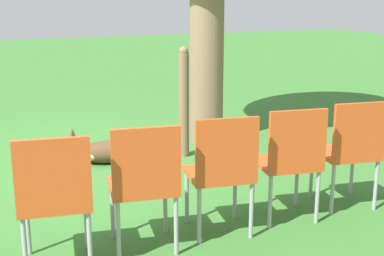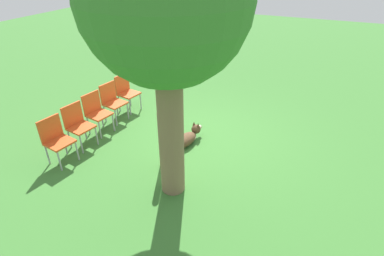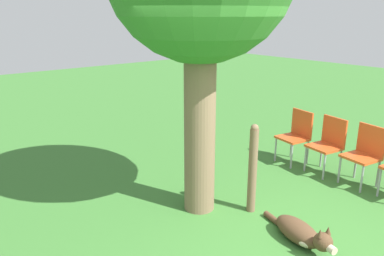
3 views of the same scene
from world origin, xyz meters
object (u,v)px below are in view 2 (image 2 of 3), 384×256
at_px(fence_post, 161,138).
at_px(red_chair_4, 56,138).
at_px(dog, 187,138).
at_px(red_chair_2, 96,110).
at_px(red_chair_1, 112,100).
at_px(red_chair_3, 78,123).
at_px(oak_tree, 166,5).
at_px(red_chair_0, 126,90).

relative_size(fence_post, red_chair_4, 1.30).
xyz_separation_m(dog, fence_post, (0.11, 0.84, 0.46)).
xyz_separation_m(fence_post, red_chair_2, (1.86, -0.51, -0.07)).
distance_m(red_chair_1, red_chair_3, 1.16).
height_order(fence_post, red_chair_2, fence_post).
distance_m(oak_tree, red_chair_3, 3.33).
relative_size(oak_tree, red_chair_0, 4.51).
distance_m(oak_tree, fence_post, 2.39).
relative_size(fence_post, red_chair_2, 1.30).
distance_m(dog, fence_post, 0.97).
xyz_separation_m(red_chair_0, red_chair_2, (-0.03, 1.16, 0.00)).
xyz_separation_m(red_chair_1, red_chair_4, (-0.05, 1.74, 0.00)).
bearing_deg(fence_post, dog, -97.60).
bearing_deg(red_chair_4, red_chair_2, 101.46).
height_order(red_chair_0, red_chair_2, same).
bearing_deg(oak_tree, dog, -75.28).
bearing_deg(fence_post, red_chair_1, -30.07).
bearing_deg(oak_tree, red_chair_4, 4.21).
xyz_separation_m(oak_tree, red_chair_3, (2.31, -0.41, -2.37)).
relative_size(dog, red_chair_3, 1.23).
bearing_deg(red_chair_3, fence_post, 12.01).
relative_size(red_chair_0, red_chair_3, 1.00).
xyz_separation_m(oak_tree, red_chair_1, (2.34, -1.57, -2.37)).
bearing_deg(red_chair_1, fence_post, -20.24).
distance_m(red_chair_2, red_chair_4, 1.16).
distance_m(dog, red_chair_3, 2.20).
bearing_deg(oak_tree, red_chair_1, -33.86).
relative_size(red_chair_1, red_chair_3, 1.00).
height_order(oak_tree, red_chair_0, oak_tree).
bearing_deg(red_chair_4, oak_tree, 14.04).
relative_size(red_chair_2, red_chair_4, 1.00).
bearing_deg(red_chair_1, red_chair_3, -78.54).
relative_size(oak_tree, dog, 3.66).
distance_m(red_chair_1, red_chair_2, 0.58).
relative_size(red_chair_0, red_chair_1, 1.00).
bearing_deg(red_chair_0, red_chair_2, -78.54).
bearing_deg(red_chair_4, red_chair_1, 101.46).
xyz_separation_m(dog, red_chair_0, (2.01, -0.83, 0.39)).
bearing_deg(red_chair_4, dog, 47.33).
height_order(oak_tree, red_chair_3, oak_tree).
height_order(fence_post, red_chair_1, fence_post).
xyz_separation_m(red_chair_0, red_chair_1, (-0.02, 0.58, 0.00)).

